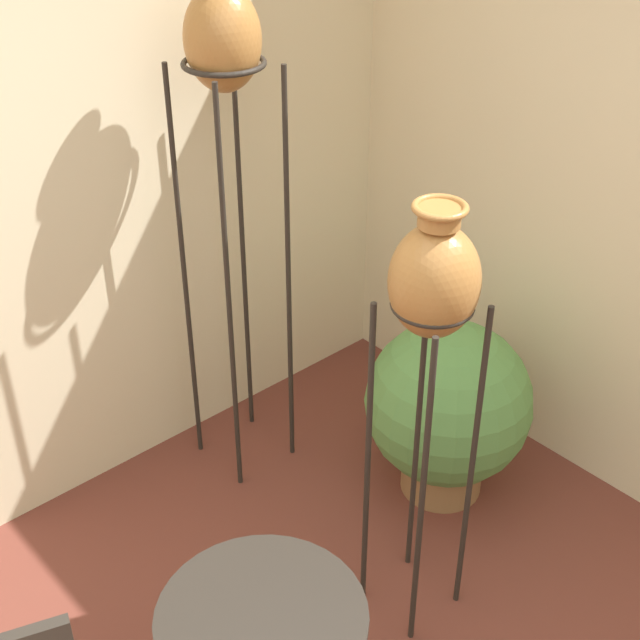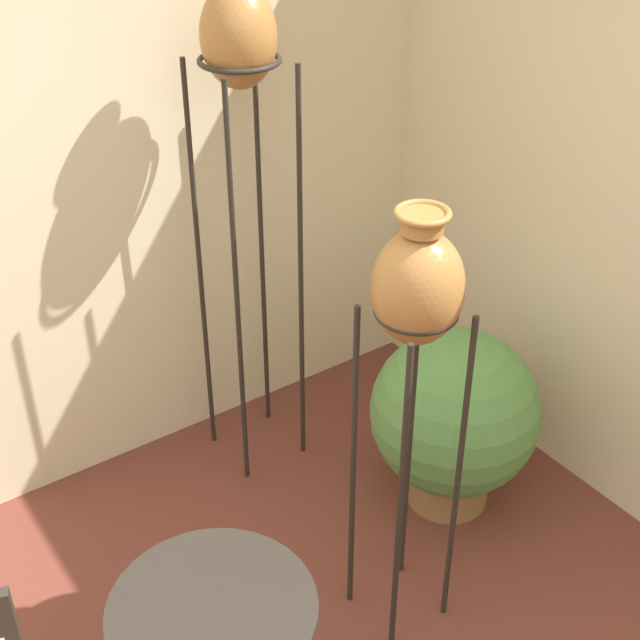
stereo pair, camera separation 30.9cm
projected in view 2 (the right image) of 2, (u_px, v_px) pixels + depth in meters
The scene contains 3 objects.
vase_stand_tall at pixel (239, 59), 3.04m from camera, with size 0.31×0.31×2.05m.
vase_stand_medium at pixel (417, 300), 2.53m from camera, with size 0.27×0.27×1.57m.
potted_plant at pixel (454, 417), 3.47m from camera, with size 0.66×0.66×0.77m.
Camera 2 is at (-0.58, -0.99, 2.60)m, focal length 50.00 mm.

